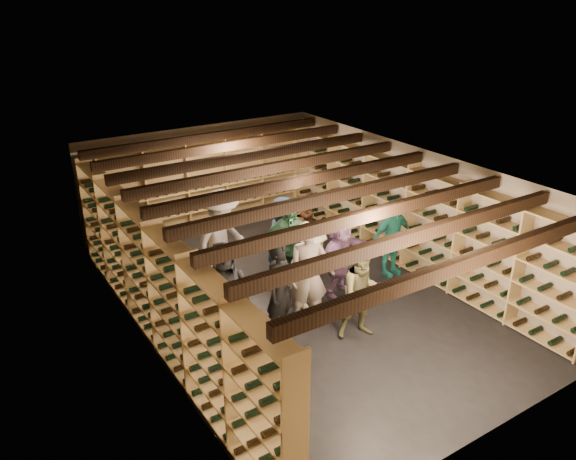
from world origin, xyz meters
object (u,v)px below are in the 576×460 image
(crate_loose, at_px, (312,240))
(person_7, at_px, (308,276))
(crate_stack_right, at_px, (308,244))
(person_3, at_px, (310,267))
(person_0, at_px, (225,291))
(person_2, at_px, (363,293))
(crate_stack_left, at_px, (207,272))
(person_4, at_px, (392,237))
(person_10, at_px, (289,249))
(person_9, at_px, (221,239))
(person_8, at_px, (308,235))
(person_11, at_px, (340,256))
(person_1, at_px, (280,291))
(person_6, at_px, (284,240))

(crate_loose, bearing_deg, person_7, -126.29)
(crate_stack_right, relative_size, person_3, 0.44)
(person_0, relative_size, person_2, 1.07)
(person_3, bearing_deg, crate_loose, 56.24)
(crate_stack_left, bearing_deg, person_7, -65.82)
(person_3, bearing_deg, person_4, 7.10)
(person_7, distance_m, person_10, 1.02)
(person_9, bearing_deg, person_8, -40.36)
(person_3, bearing_deg, person_11, 9.97)
(person_2, xyz_separation_m, person_7, (-0.53, 0.73, 0.13))
(person_3, relative_size, person_7, 0.86)
(crate_stack_left, bearing_deg, crate_loose, 11.59)
(person_3, distance_m, person_11, 0.73)
(person_9, xyz_separation_m, person_11, (1.62, -1.46, -0.17))
(person_11, bearing_deg, person_0, 166.18)
(crate_stack_left, height_order, person_2, person_2)
(crate_loose, relative_size, person_8, 0.31)
(person_8, bearing_deg, person_7, -111.86)
(person_11, bearing_deg, person_4, -14.10)
(crate_loose, distance_m, person_1, 3.63)
(person_0, relative_size, person_1, 1.02)
(person_0, distance_m, person_2, 2.15)
(person_1, xyz_separation_m, person_11, (1.61, 0.56, -0.05))
(crate_loose, height_order, person_6, person_6)
(crate_loose, bearing_deg, person_2, -112.30)
(person_0, xyz_separation_m, person_10, (1.56, 0.59, 0.10))
(person_7, height_order, person_10, person_10)
(person_0, distance_m, person_11, 2.37)
(person_1, height_order, person_4, person_1)
(person_9, bearing_deg, person_7, -97.46)
(person_6, bearing_deg, crate_stack_right, 28.89)
(person_10, bearing_deg, person_1, -105.98)
(person_7, xyz_separation_m, person_8, (1.03, 1.51, -0.09))
(person_7, bearing_deg, person_0, -172.42)
(crate_stack_left, distance_m, person_8, 2.04)
(crate_stack_left, xyz_separation_m, person_2, (1.43, -2.73, 0.43))
(person_8, xyz_separation_m, person_9, (-1.59, 0.49, 0.12))
(person_3, xyz_separation_m, person_10, (-0.08, 0.54, 0.15))
(person_3, xyz_separation_m, person_4, (2.04, 0.17, 0.00))
(crate_stack_right, relative_size, person_10, 0.37)
(person_1, relative_size, person_3, 1.05)
(person_0, xyz_separation_m, person_8, (2.33, 1.11, -0.01))
(crate_stack_right, relative_size, person_9, 0.36)
(person_6, height_order, person_9, person_9)
(crate_stack_left, bearing_deg, person_3, -51.75)
(crate_loose, height_order, person_10, person_10)
(crate_stack_right, xyz_separation_m, person_6, (-0.90, -0.51, 0.51))
(person_2, xyz_separation_m, person_8, (0.50, 2.24, 0.04))
(person_4, distance_m, person_6, 2.08)
(crate_stack_left, relative_size, person_3, 0.44)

